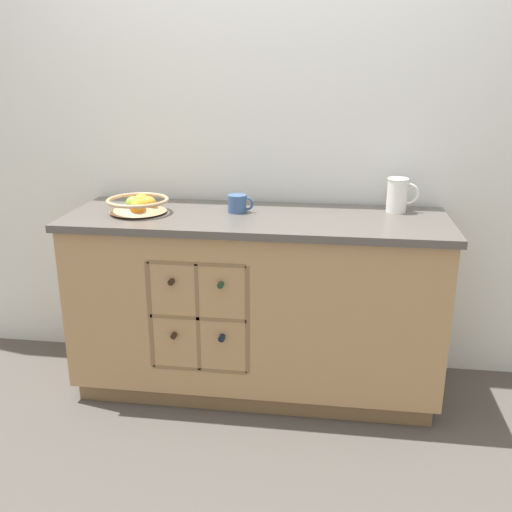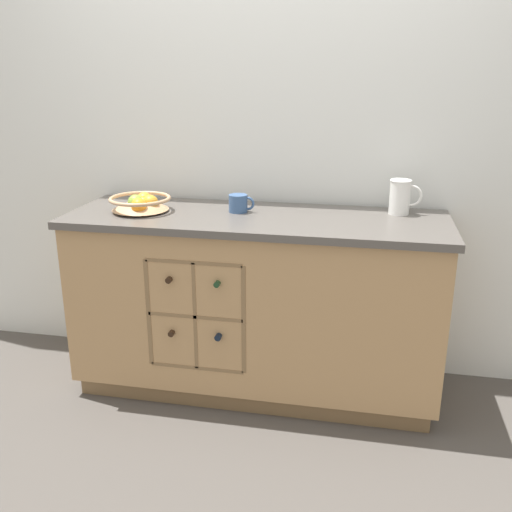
{
  "view_description": "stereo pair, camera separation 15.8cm",
  "coord_description": "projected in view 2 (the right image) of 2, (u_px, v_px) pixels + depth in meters",
  "views": [
    {
      "loc": [
        0.36,
        -2.59,
        1.57
      ],
      "look_at": [
        0.0,
        0.0,
        0.71
      ],
      "focal_mm": 40.0,
      "sensor_mm": 36.0,
      "label": 1
    },
    {
      "loc": [
        0.51,
        -2.56,
        1.57
      ],
      "look_at": [
        0.0,
        0.0,
        0.71
      ],
      "focal_mm": 40.0,
      "sensor_mm": 36.0,
      "label": 2
    }
  ],
  "objects": [
    {
      "name": "ground_plane",
      "position": [
        256.0,
        385.0,
        2.97
      ],
      "size": [
        14.0,
        14.0,
        0.0
      ],
      "primitive_type": "plane",
      "color": "#4C4742"
    },
    {
      "name": "back_wall",
      "position": [
        270.0,
        129.0,
        2.9
      ],
      "size": [
        4.4,
        0.06,
        2.55
      ],
      "primitive_type": "cube",
      "color": "silver",
      "rests_on": "ground_plane"
    },
    {
      "name": "kitchen_island",
      "position": [
        255.0,
        303.0,
        2.82
      ],
      "size": [
        1.8,
        0.61,
        0.91
      ],
      "color": "brown",
      "rests_on": "ground_plane"
    },
    {
      "name": "fruit_bowl",
      "position": [
        141.0,
        202.0,
        2.75
      ],
      "size": [
        0.3,
        0.3,
        0.08
      ],
      "color": "tan",
      "rests_on": "kitchen_island"
    },
    {
      "name": "white_pitcher",
      "position": [
        401.0,
        196.0,
        2.69
      ],
      "size": [
        0.15,
        0.1,
        0.17
      ],
      "color": "white",
      "rests_on": "kitchen_island"
    },
    {
      "name": "ceramic_mug",
      "position": [
        239.0,
        203.0,
        2.74
      ],
      "size": [
        0.13,
        0.09,
        0.08
      ],
      "color": "#385684",
      "rests_on": "kitchen_island"
    }
  ]
}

